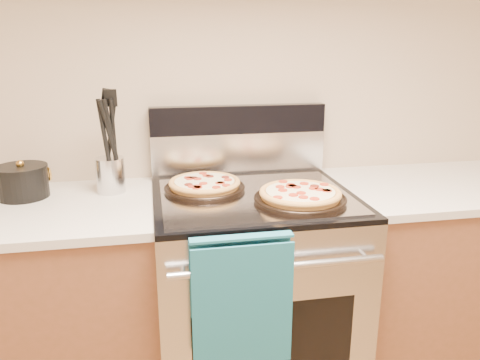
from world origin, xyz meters
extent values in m
plane|color=#C5A98E|center=(0.00, 2.00, 1.35)|extent=(4.00, 0.00, 4.00)
cube|color=#B7B7BC|center=(0.00, 1.65, 0.45)|extent=(0.76, 0.68, 0.90)
cube|color=black|center=(0.00, 1.31, 0.45)|extent=(0.56, 0.01, 0.40)
cube|color=black|center=(0.00, 1.65, 0.91)|extent=(0.76, 0.68, 0.02)
cube|color=silver|center=(0.00, 1.96, 1.01)|extent=(0.76, 0.06, 0.18)
cube|color=black|center=(0.00, 1.96, 1.16)|extent=(0.76, 0.06, 0.12)
cylinder|color=silver|center=(0.00, 1.27, 0.80)|extent=(0.70, 0.03, 0.03)
cube|color=gray|center=(0.00, 1.62, 0.92)|extent=(0.70, 0.55, 0.01)
cube|color=brown|center=(-0.88, 1.68, 0.44)|extent=(1.00, 0.62, 0.88)
cube|color=beige|center=(-0.88, 1.68, 0.90)|extent=(1.02, 0.64, 0.03)
cube|color=brown|center=(0.88, 1.68, 0.44)|extent=(1.00, 0.62, 0.88)
cube|color=beige|center=(0.88, 1.68, 0.90)|extent=(1.02, 0.64, 0.03)
cylinder|color=silver|center=(-0.54, 1.82, 0.98)|extent=(0.14, 0.14, 0.14)
cylinder|color=black|center=(-0.86, 1.81, 0.97)|extent=(0.24, 0.24, 0.11)
camera|label=1|loc=(-0.37, -0.01, 1.48)|focal=35.00mm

